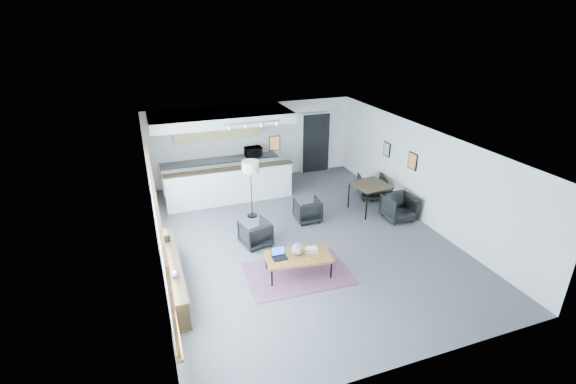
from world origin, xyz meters
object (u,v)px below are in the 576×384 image
object	(u,v)px
armchair_right	(308,209)
laptop	(279,254)
book_stack	(312,249)
dining_chair_near	(399,208)
dining_table	(371,187)
ceramic_pot	(298,249)
coffee_table	(298,257)
microwave	(253,151)
dining_chair_far	(371,187)
floor_lamp	(251,169)
armchair_left	(255,232)

from	to	relation	value
armchair_right	laptop	bearing A→B (deg)	57.93
book_stack	armchair_right	distance (m)	2.37
laptop	dining_chair_near	size ratio (longest dim) A/B	0.47
laptop	dining_table	size ratio (longest dim) A/B	0.30
ceramic_pot	book_stack	distance (m)	0.36
coffee_table	dining_table	size ratio (longest dim) A/B	1.39
laptop	microwave	xyz separation A→B (m)	(0.99, 5.50, 0.58)
book_stack	dining_chair_near	world-z (taller)	dining_chair_near
ceramic_pot	microwave	distance (m)	5.60
dining_table	microwave	distance (m)	4.20
dining_chair_far	microwave	distance (m)	4.05
ceramic_pot	laptop	bearing A→B (deg)	173.91
dining_chair_near	microwave	world-z (taller)	microwave
floor_lamp	dining_chair_far	size ratio (longest dim) A/B	2.46
laptop	armchair_left	xyz separation A→B (m)	(-0.13, 1.44, -0.18)
coffee_table	dining_chair_far	xyz separation A→B (m)	(3.66, 3.09, -0.09)
dining_chair_far	armchair_left	bearing A→B (deg)	36.80
armchair_left	dining_table	bearing A→B (deg)	179.88
ceramic_pot	armchair_left	xyz separation A→B (m)	(-0.55, 1.49, -0.25)
armchair_left	dining_chair_near	size ratio (longest dim) A/B	1.02
floor_lamp	dining_chair_far	xyz separation A→B (m)	(3.85, -0.01, -1.10)
armchair_left	dining_chair_near	bearing A→B (deg)	167.99
laptop	armchair_right	size ratio (longest dim) A/B	0.46
coffee_table	book_stack	bearing A→B (deg)	20.02
microwave	armchair_left	bearing A→B (deg)	-108.65
dining_table	armchair_right	bearing A→B (deg)	179.16
laptop	dining_chair_near	bearing A→B (deg)	18.91
coffee_table	dining_table	xyz separation A→B (m)	(3.12, 2.28, 0.32)
ceramic_pot	microwave	bearing A→B (deg)	84.20
laptop	dining_chair_near	distance (m)	4.26
book_stack	dining_chair_near	size ratio (longest dim) A/B	0.46
laptop	book_stack	distance (m)	0.77
book_stack	dining_table	size ratio (longest dim) A/B	0.29
coffee_table	microwave	distance (m)	5.67
coffee_table	armchair_right	bearing A→B (deg)	69.49
dining_table	dining_chair_far	world-z (taller)	dining_table
ceramic_pot	dining_chair_far	world-z (taller)	ceramic_pot
book_stack	floor_lamp	size ratio (longest dim) A/B	0.19
dining_chair_far	dining_table	bearing A→B (deg)	72.99
ceramic_pot	armchair_right	bearing A→B (deg)	62.57
floor_lamp	microwave	distance (m)	2.64
armchair_right	floor_lamp	xyz separation A→B (m)	(-1.37, 0.79, 1.09)
dining_chair_near	dining_chair_far	bearing A→B (deg)	88.05
book_stack	dining_table	bearing A→B (deg)	38.48
book_stack	armchair_right	xyz separation A→B (m)	(0.82, 2.22, -0.16)
dining_chair_far	ceramic_pot	bearing A→B (deg)	56.35
ceramic_pot	dining_chair_near	distance (m)	3.88
laptop	floor_lamp	bearing A→B (deg)	85.39
coffee_table	dining_chair_far	world-z (taller)	dining_chair_far
dining_chair_near	ceramic_pot	bearing A→B (deg)	-158.08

